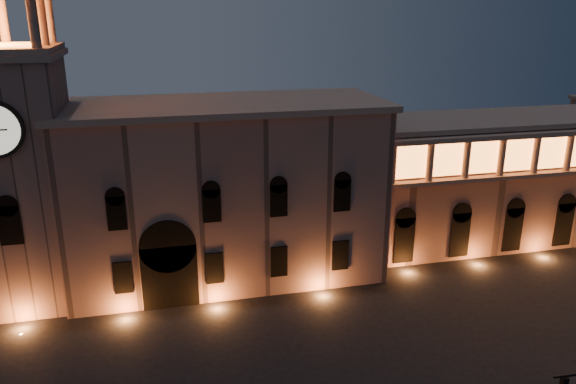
% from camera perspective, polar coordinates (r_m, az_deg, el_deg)
% --- Properties ---
extents(government_building, '(30.80, 12.80, 17.60)m').
position_cam_1_polar(government_building, '(55.54, -6.42, 0.06)').
color(government_building, '#866257').
rests_on(government_building, ground).
extents(clock_tower, '(9.80, 9.80, 32.40)m').
position_cam_1_polar(clock_tower, '(54.61, -25.97, 2.06)').
color(clock_tower, '#866257').
rests_on(clock_tower, ground).
extents(colonnade_wing, '(40.60, 11.50, 14.50)m').
position_cam_1_polar(colonnade_wing, '(70.22, 22.15, 1.45)').
color(colonnade_wing, '#815D52').
rests_on(colonnade_wing, ground).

